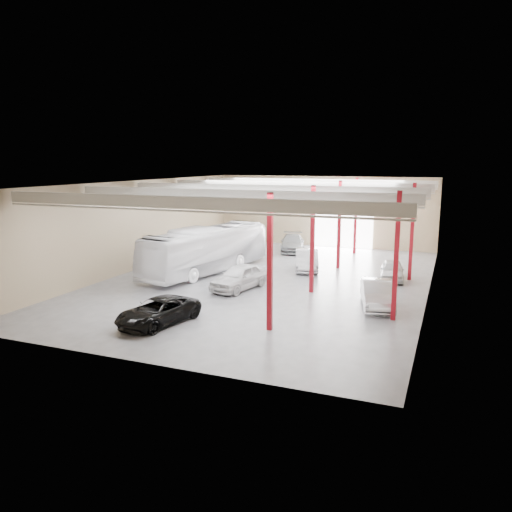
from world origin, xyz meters
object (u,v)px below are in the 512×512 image
Objects in this scene: car_row_a at (239,277)px; car_right_near at (377,294)px; coach_bus at (207,250)px; car_row_c at (293,243)px; black_sedan at (158,311)px; car_row_b at (307,260)px; car_right_far at (392,270)px.

car_row_a is 9.27m from car_right_near.
coach_bus is 11.71m from car_row_c.
coach_bus is 2.59× the size of black_sedan.
car_row_a reaches higher than car_right_near.
car_row_b is at bearing 38.54° from coach_bus.
coach_bus is 5.93m from car_row_a.
black_sedan is 12.69m from car_right_near.
coach_bus is at bearing -169.40° from car_row_b.
coach_bus is 3.14× the size of car_right_far.
car_row_c is (-3.55, 7.50, -0.03)m from car_row_b.
car_row_b reaches higher than black_sedan.
coach_bus reaches higher than car_right_far.
car_row_c is (3.41, 11.16, -0.99)m from coach_bus.
car_row_a reaches higher than car_row_b.
coach_bus is at bearing -175.85° from car_right_far.
car_row_a reaches higher than car_row_c.
car_row_a is 15.03m from car_row_c.
car_right_near is at bearing 6.87° from car_row_a.
car_row_b is at bearing 88.99° from black_sedan.
black_sedan is 1.00× the size of car_row_b.
car_row_a is at bearing -151.69° from car_right_far.
coach_bus is 2.58× the size of car_row_b.
car_row_a is 1.20× the size of car_right_far.
car_right_near reaches higher than car_row_c.
car_row_c reaches higher than car_right_far.
black_sedan is 16.21m from car_row_b.
car_row_c is 18.90m from car_right_near.
car_row_a is at bearing 94.49° from black_sedan.
coach_bus is 7.92m from car_row_b.
car_right_far is (10.23, -8.43, -0.09)m from car_row_c.
car_row_b is (2.54, 7.50, -0.02)m from car_row_a.
car_row_c is at bearing 83.81° from coach_bus.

